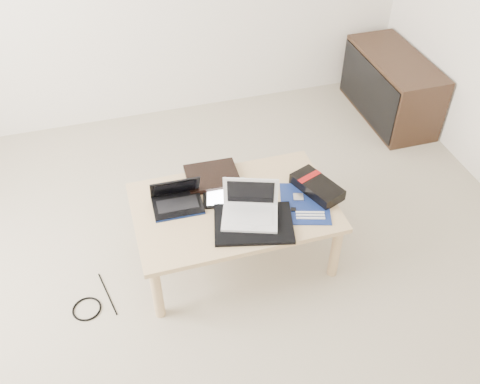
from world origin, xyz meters
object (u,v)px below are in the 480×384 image
object	(u,v)px
netbook	(177,199)
gpu_box	(317,187)
coffee_table	(234,212)
media_cabinet	(390,87)
white_laptop	(250,209)

from	to	relation	value
netbook	gpu_box	world-z (taller)	netbook
coffee_table	media_cabinet	xyz separation A→B (m)	(1.57, 1.09, -0.10)
coffee_table	netbook	xyz separation A→B (m)	(-0.30, 0.09, 0.09)
netbook	white_laptop	bearing A→B (deg)	-30.62
white_laptop	netbook	bearing A→B (deg)	149.38
coffee_table	white_laptop	xyz separation A→B (m)	(0.06, -0.12, 0.11)
media_cabinet	netbook	bearing A→B (deg)	-151.85
coffee_table	media_cabinet	size ratio (longest dim) A/B	1.22
media_cabinet	coffee_table	bearing A→B (deg)	-145.18
netbook	white_laptop	xyz separation A→B (m)	(0.35, -0.21, 0.03)
coffee_table	gpu_box	world-z (taller)	gpu_box
coffee_table	white_laptop	distance (m)	0.17
coffee_table	media_cabinet	world-z (taller)	media_cabinet
white_laptop	gpu_box	xyz separation A→B (m)	(0.42, 0.10, -0.03)
white_laptop	gpu_box	world-z (taller)	white_laptop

